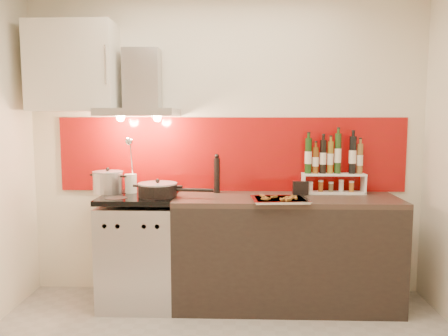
{
  "coord_description": "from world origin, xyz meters",
  "views": [
    {
      "loc": [
        0.11,
        -2.39,
        1.52
      ],
      "look_at": [
        0.0,
        0.95,
        1.15
      ],
      "focal_mm": 35.0,
      "sensor_mm": 36.0,
      "label": 1
    }
  ],
  "objects_px": {
    "counter": "(285,251)",
    "baking_tray": "(280,199)",
    "range_stove": "(140,251)",
    "stock_pot": "(108,182)",
    "saute_pan": "(159,190)",
    "pepper_mill": "(217,174)"
  },
  "relations": [
    {
      "from": "range_stove",
      "to": "saute_pan",
      "type": "height_order",
      "value": "saute_pan"
    },
    {
      "from": "counter",
      "to": "baking_tray",
      "type": "relative_size",
      "value": 4.02
    },
    {
      "from": "saute_pan",
      "to": "baking_tray",
      "type": "xyz_separation_m",
      "value": [
        0.95,
        -0.13,
        -0.05
      ]
    },
    {
      "from": "baking_tray",
      "to": "pepper_mill",
      "type": "bearing_deg",
      "value": 142.68
    },
    {
      "from": "counter",
      "to": "baking_tray",
      "type": "height_order",
      "value": "baking_tray"
    },
    {
      "from": "range_stove",
      "to": "counter",
      "type": "xyz_separation_m",
      "value": [
        1.2,
        0.0,
        0.01
      ]
    },
    {
      "from": "stock_pot",
      "to": "pepper_mill",
      "type": "xyz_separation_m",
      "value": [
        0.91,
        0.1,
        0.06
      ]
    },
    {
      "from": "range_stove",
      "to": "saute_pan",
      "type": "distance_m",
      "value": 0.56
    },
    {
      "from": "range_stove",
      "to": "saute_pan",
      "type": "xyz_separation_m",
      "value": [
        0.17,
        -0.07,
        0.52
      ]
    },
    {
      "from": "saute_pan",
      "to": "stock_pot",
      "type": "bearing_deg",
      "value": 160.88
    },
    {
      "from": "range_stove",
      "to": "pepper_mill",
      "type": "height_order",
      "value": "pepper_mill"
    },
    {
      "from": "range_stove",
      "to": "stock_pot",
      "type": "height_order",
      "value": "stock_pot"
    },
    {
      "from": "range_stove",
      "to": "baking_tray",
      "type": "bearing_deg",
      "value": -9.74
    },
    {
      "from": "stock_pot",
      "to": "saute_pan",
      "type": "height_order",
      "value": "stock_pot"
    },
    {
      "from": "saute_pan",
      "to": "baking_tray",
      "type": "height_order",
      "value": "saute_pan"
    },
    {
      "from": "counter",
      "to": "pepper_mill",
      "type": "relative_size",
      "value": 5.39
    },
    {
      "from": "counter",
      "to": "stock_pot",
      "type": "height_order",
      "value": "stock_pot"
    },
    {
      "from": "counter",
      "to": "pepper_mill",
      "type": "xyz_separation_m",
      "value": [
        -0.57,
        0.18,
        0.61
      ]
    },
    {
      "from": "counter",
      "to": "saute_pan",
      "type": "height_order",
      "value": "saute_pan"
    },
    {
      "from": "counter",
      "to": "pepper_mill",
      "type": "distance_m",
      "value": 0.86
    },
    {
      "from": "range_stove",
      "to": "baking_tray",
      "type": "height_order",
      "value": "baking_tray"
    },
    {
      "from": "saute_pan",
      "to": "pepper_mill",
      "type": "bearing_deg",
      "value": 29.08
    }
  ]
}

